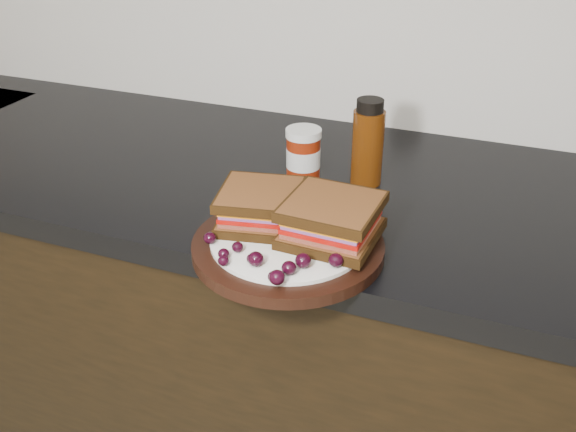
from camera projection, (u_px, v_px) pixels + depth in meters
name	position (u px, v px, depth m)	size (l,w,h in m)	color
base_cabinets	(311.00, 377.00, 1.38)	(3.96, 0.58, 0.86)	black
countertop	(315.00, 190.00, 1.16)	(3.98, 0.60, 0.04)	black
plate	(288.00, 247.00, 0.93)	(0.28, 0.28, 0.02)	black
sandwich_left	(260.00, 207.00, 0.95)	(0.12, 0.12, 0.05)	brown
sandwich_right	(332.00, 220.00, 0.91)	(0.13, 0.13, 0.06)	brown
grape_0	(210.00, 238.00, 0.91)	(0.02, 0.02, 0.02)	black
grape_1	(237.00, 247.00, 0.89)	(0.02, 0.02, 0.02)	black
grape_2	(224.00, 254.00, 0.88)	(0.02, 0.02, 0.01)	black
grape_3	(223.00, 261.00, 0.86)	(0.02, 0.02, 0.01)	black
grape_4	(256.00, 259.00, 0.86)	(0.02, 0.02, 0.02)	black
grape_5	(252.00, 259.00, 0.86)	(0.02, 0.02, 0.01)	black
grape_6	(274.00, 277.00, 0.83)	(0.02, 0.02, 0.01)	black
grape_7	(277.00, 277.00, 0.82)	(0.02, 0.02, 0.02)	black
grape_8	(289.00, 268.00, 0.84)	(0.02, 0.02, 0.02)	black
grape_9	(303.00, 261.00, 0.86)	(0.02, 0.02, 0.02)	black
grape_10	(336.00, 260.00, 0.86)	(0.02, 0.02, 0.02)	black
grape_11	(332.00, 253.00, 0.87)	(0.02, 0.02, 0.02)	black
grape_12	(338.00, 251.00, 0.88)	(0.02, 0.02, 0.02)	black
grape_13	(347.00, 243.00, 0.90)	(0.02, 0.02, 0.02)	black
grape_14	(343.00, 233.00, 0.92)	(0.02, 0.02, 0.01)	black
grape_15	(322.00, 233.00, 0.92)	(0.02, 0.02, 0.02)	black
grape_16	(284.00, 208.00, 0.99)	(0.02, 0.02, 0.02)	black
grape_17	(268.00, 210.00, 0.98)	(0.02, 0.02, 0.02)	black
grape_18	(248.00, 214.00, 0.97)	(0.02, 0.02, 0.02)	black
grape_19	(245.00, 217.00, 0.96)	(0.02, 0.02, 0.02)	black
grape_20	(242.00, 228.00, 0.94)	(0.02, 0.02, 0.02)	black
grape_21	(248.00, 232.00, 0.93)	(0.02, 0.02, 0.01)	black
grape_22	(261.00, 214.00, 0.97)	(0.02, 0.02, 0.02)	black
grape_23	(242.00, 211.00, 0.98)	(0.02, 0.02, 0.02)	black
grape_24	(244.00, 226.00, 0.94)	(0.02, 0.02, 0.01)	black
condiment_jar	(303.00, 154.00, 1.13)	(0.06, 0.06, 0.09)	maroon
oil_bottle	(368.00, 142.00, 1.10)	(0.06, 0.06, 0.15)	#472007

